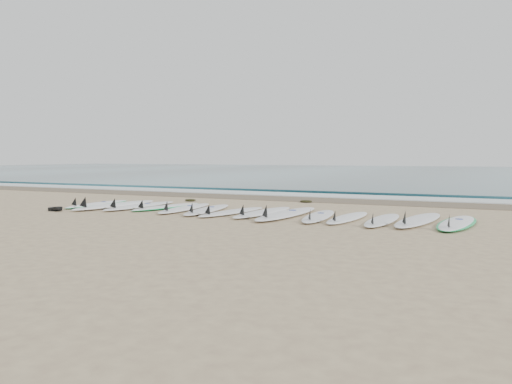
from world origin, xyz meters
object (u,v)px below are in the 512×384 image
at_px(surfboard_7, 262,212).
at_px(surfboard_13, 457,223).
at_px(surfboard_0, 97,204).
at_px(leash_coil, 56,209).

relative_size(surfboard_7, surfboard_13, 1.00).
relative_size(surfboard_0, surfboard_13, 0.94).
distance_m(surfboard_0, leash_coil, 1.41).
height_order(surfboard_7, leash_coil, surfboard_7).
relative_size(surfboard_7, leash_coil, 5.60).
distance_m(surfboard_13, leash_coil, 8.88).
height_order(surfboard_13, leash_coil, surfboard_13).
bearing_deg(leash_coil, surfboard_13, 8.98).
bearing_deg(surfboard_7, surfboard_0, -176.66).
distance_m(surfboard_0, surfboard_7, 4.78).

